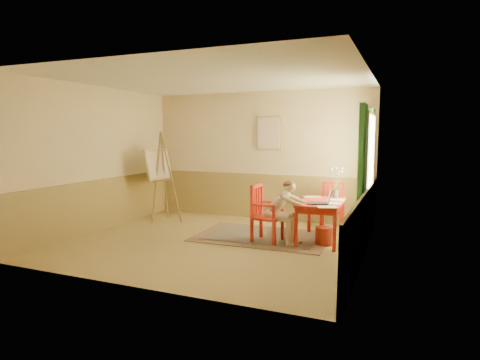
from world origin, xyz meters
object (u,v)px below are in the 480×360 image
at_px(chair_back, 332,207).
at_px(easel, 160,168).
at_px(table, 321,206).
at_px(laptop, 321,201).
at_px(chair_left, 265,213).
at_px(figure, 282,209).

distance_m(chair_back, easel, 3.71).
xyz_separation_m(table, easel, (-3.57, 0.39, 0.52)).
bearing_deg(laptop, chair_back, 90.85).
height_order(chair_back, easel, easel).
bearing_deg(easel, table, -6.31).
bearing_deg(chair_left, figure, -5.54).
relative_size(chair_back, easel, 0.49).
relative_size(laptop, easel, 0.23).
bearing_deg(table, easel, 173.69).
bearing_deg(figure, easel, 164.80).
relative_size(chair_left, figure, 0.91).
distance_m(chair_left, figure, 0.34).
height_order(chair_back, figure, figure).
height_order(chair_back, laptop, laptop).
distance_m(table, laptop, 0.32).
relative_size(chair_back, laptop, 2.09).
height_order(figure, laptop, figure).
distance_m(chair_back, figure, 1.47).
bearing_deg(chair_back, chair_left, -126.29).
xyz_separation_m(figure, laptop, (0.65, 0.13, 0.16)).
height_order(chair_left, figure, figure).
relative_size(table, laptop, 2.68).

